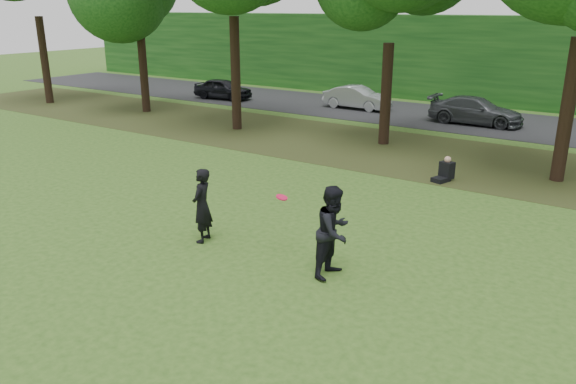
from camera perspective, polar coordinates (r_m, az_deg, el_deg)
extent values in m
plane|color=#2B4E18|center=(11.37, -6.34, -10.80)|extent=(120.00, 120.00, 0.00)
cube|color=#3E2B16|center=(22.21, 15.74, 3.31)|extent=(60.00, 7.00, 0.01)
cube|color=black|center=(29.75, 20.75, 6.54)|extent=(70.00, 7.00, 0.02)
cube|color=#123F12|center=(35.24, 23.63, 12.00)|extent=(70.00, 3.00, 5.00)
imported|color=black|center=(13.75, -8.73, -1.37)|extent=(0.62, 0.78, 1.85)
imported|color=black|center=(11.89, 4.69, -4.02)|extent=(0.79, 1.00, 2.01)
imported|color=black|center=(35.44, -6.64, 10.38)|extent=(3.82, 1.87, 1.25)
imported|color=#9B9EA2|center=(32.04, 7.03, 9.52)|extent=(3.83, 1.39, 1.25)
imported|color=#3A3D40|center=(29.07, 18.53, 7.85)|extent=(4.50, 1.90, 1.30)
cylinder|color=#DD1245|center=(12.66, -0.63, -0.54)|extent=(0.37, 0.38, 0.13)
cube|color=black|center=(19.15, 15.25, 1.22)|extent=(0.56, 0.66, 0.16)
cube|color=black|center=(19.29, 15.82, 2.17)|extent=(0.51, 0.46, 0.56)
sphere|color=tan|center=(19.20, 15.92, 3.20)|extent=(0.22, 0.22, 0.22)
cylinder|color=black|center=(36.56, -23.50, 12.16)|extent=(0.44, 0.44, 4.96)
cylinder|color=black|center=(31.77, -14.46, 11.73)|extent=(0.44, 0.44, 4.28)
cylinder|color=black|center=(26.34, -5.35, 11.83)|extent=(0.44, 0.44, 5.08)
cylinder|color=black|center=(23.67, 9.93, 9.72)|extent=(0.44, 0.44, 4.12)
cylinder|color=black|center=(20.21, 26.49, 7.34)|extent=(0.44, 0.44, 4.62)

